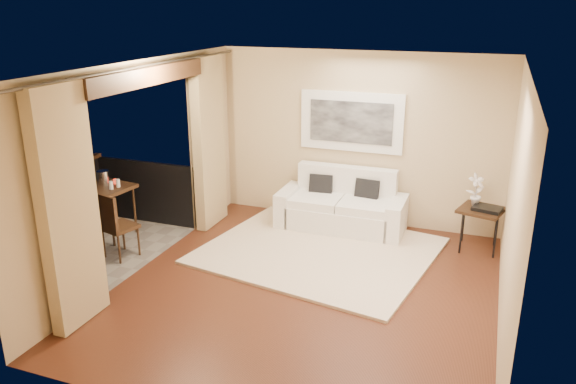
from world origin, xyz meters
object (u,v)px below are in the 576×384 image
at_px(side_table, 481,212).
at_px(ice_bucket, 103,177).
at_px(balcony_chair_far, 113,222).
at_px(sofa, 342,208).
at_px(bistro_table, 106,192).
at_px(orchid, 476,190).
at_px(balcony_chair_near, 53,220).

xyz_separation_m(side_table, ice_bucket, (-5.35, -1.35, 0.33)).
xyz_separation_m(balcony_chair_far, ice_bucket, (-0.68, 0.73, 0.34)).
xyz_separation_m(sofa, bistro_table, (-3.20, -1.56, 0.38)).
relative_size(orchid, balcony_chair_near, 0.52).
height_order(side_table, balcony_chair_far, balcony_chair_far).
xyz_separation_m(sofa, balcony_chair_far, (-2.63, -2.18, 0.22)).
bearing_deg(balcony_chair_far, sofa, -124.47).
height_order(sofa, orchid, orchid).
bearing_deg(ice_bucket, side_table, 14.20).
bearing_deg(ice_bucket, orchid, 15.53).
bearing_deg(side_table, balcony_chair_near, -157.89).
relative_size(balcony_chair_far, ice_bucket, 4.76).
bearing_deg(balcony_chair_far, bistro_table, -31.45).
distance_m(side_table, balcony_chair_far, 5.11).
height_order(orchid, ice_bucket, orchid).
bearing_deg(balcony_chair_far, side_table, -140.13).
height_order(side_table, balcony_chair_near, balcony_chair_near).
xyz_separation_m(side_table, bistro_table, (-5.24, -1.46, 0.15)).
height_order(orchid, balcony_chair_near, orchid).
xyz_separation_m(bistro_table, balcony_chair_far, (0.57, -0.62, -0.16)).
xyz_separation_m(balcony_chair_near, ice_bucket, (0.19, 0.90, 0.37)).
xyz_separation_m(side_table, orchid, (-0.10, 0.11, 0.29)).
bearing_deg(bistro_table, ice_bucket, 135.94).
bearing_deg(ice_bucket, balcony_chair_far, -46.82).
bearing_deg(side_table, balcony_chair_far, -156.00).
bearing_deg(side_table, ice_bucket, -165.80).
distance_m(balcony_chair_far, ice_bucket, 1.05).
height_order(bistro_table, balcony_chair_far, balcony_chair_far).
xyz_separation_m(orchid, balcony_chair_far, (-4.57, -2.18, -0.30)).
relative_size(side_table, balcony_chair_far, 0.73).
relative_size(balcony_chair_near, ice_bucket, 4.52).
bearing_deg(bistro_table, orchid, 16.92).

